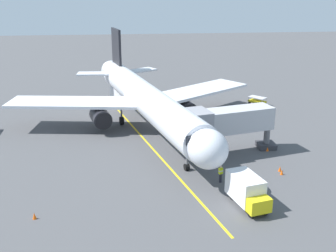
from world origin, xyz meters
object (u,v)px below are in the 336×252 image
baggage_cart_portside (257,101)px  box_truck_starboard_side (247,191)px  ground_crew_loader (221,174)px  safety_cone_wing_port (34,216)px  safety_cone_nose_left (282,172)px  ground_crew_marshaller (208,155)px  jet_bridge (224,122)px  ground_crew_wing_walker (207,114)px  box_truck_rear_apron (123,96)px  airplane (146,99)px  safety_cone_nose_right (280,169)px  safety_cone_wing_starboard (267,149)px

baggage_cart_portside → box_truck_starboard_side: box_truck_starboard_side is taller
ground_crew_loader → safety_cone_wing_port: (16.41, 4.76, -0.61)m
safety_cone_nose_left → safety_cone_wing_port: 23.58m
baggage_cart_portside → safety_cone_nose_left: 25.59m
ground_crew_marshaller → box_truck_starboard_side: (-1.44, 9.23, 0.50)m
jet_bridge → ground_crew_wing_walker: size_ratio=6.71×
box_truck_rear_apron → safety_cone_nose_left: bearing=119.2°
baggage_cart_portside → box_truck_rear_apron: size_ratio=0.58×
ground_crew_loader → airplane: bearing=-69.8°
safety_cone_nose_left → box_truck_rear_apron: bearing=-60.8°
ground_crew_loader → safety_cone_nose_right: 6.81m
box_truck_starboard_side → box_truck_rear_apron: 34.56m
ground_crew_loader → box_truck_starboard_side: size_ratio=0.35×
box_truck_rear_apron → box_truck_starboard_side: bearing=107.0°
airplane → ground_crew_wing_walker: 9.69m
box_truck_rear_apron → safety_cone_wing_port: box_truck_rear_apron is taller
ground_crew_wing_walker → safety_cone_wing_port: (19.07, 24.12, -0.61)m
ground_crew_loader → safety_cone_nose_right: ground_crew_loader is taller
baggage_cart_portside → safety_cone_wing_starboard: size_ratio=5.23×
airplane → safety_cone_nose_left: size_ratio=72.52×
airplane → baggage_cart_portside: airplane is taller
ground_crew_wing_walker → safety_cone_nose_left: 18.81m
box_truck_starboard_side → safety_cone_nose_right: bearing=-130.3°
ground_crew_wing_walker → box_truck_rear_apron: bearing=-38.1°
box_truck_starboard_side → safety_cone_nose_right: 8.35m
box_truck_starboard_side → safety_cone_wing_starboard: size_ratio=8.95×
jet_bridge → ground_crew_loader: (1.85, 6.76, -2.88)m
safety_cone_nose_right → safety_cone_wing_port: bearing=15.7°
airplane → safety_cone_nose_left: (-12.50, 15.49, -3.73)m
ground_crew_wing_walker → safety_cone_wing_port: 30.75m
ground_crew_marshaller → safety_cone_wing_port: ground_crew_marshaller is taller
safety_cone_nose_left → safety_cone_nose_right: size_ratio=1.00×
box_truck_starboard_side → ground_crew_wing_walker: bearing=-93.5°
jet_bridge → safety_cone_nose_left: bearing=128.4°
ground_crew_marshaller → ground_crew_loader: 4.65m
box_truck_rear_apron → safety_cone_wing_starboard: (-16.07, 21.32, -1.11)m
ground_crew_wing_walker → safety_cone_nose_right: ground_crew_wing_walker is taller
safety_cone_nose_right → airplane: bearing=-49.4°
safety_cone_nose_right → jet_bridge: bearing=-47.0°
ground_crew_wing_walker → airplane: bearing=18.6°
airplane → ground_crew_wing_walker: bearing=-161.4°
safety_cone_nose_left → safety_cone_wing_port: (22.87, 5.71, 0.00)m
ground_crew_marshaller → box_truck_rear_apron: bearing=-70.0°
ground_crew_loader → safety_cone_nose_left: (-6.46, -0.95, -0.61)m
airplane → box_truck_rear_apron: 12.62m
safety_cone_wing_starboard → box_truck_starboard_side: bearing=63.1°
safety_cone_wing_port → ground_crew_marshaller: bearing=-149.9°
airplane → safety_cone_wing_port: bearing=63.9°
baggage_cart_portside → safety_cone_nose_right: baggage_cart_portside is taller
safety_cone_nose_left → safety_cone_wing_starboard: same height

